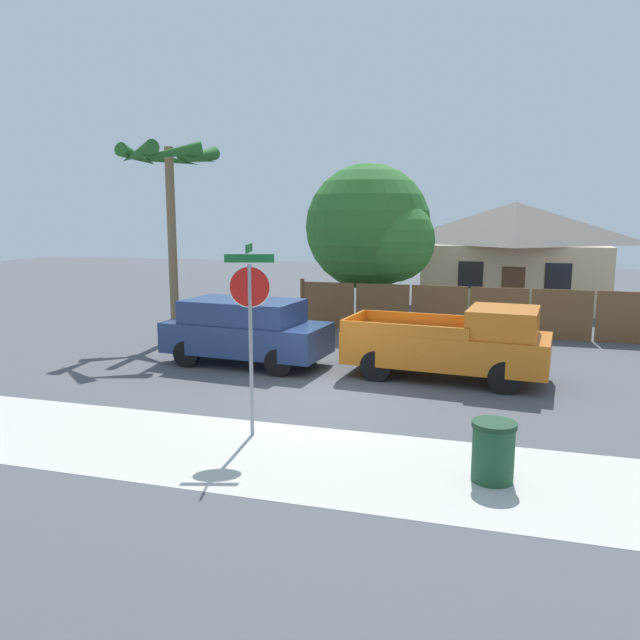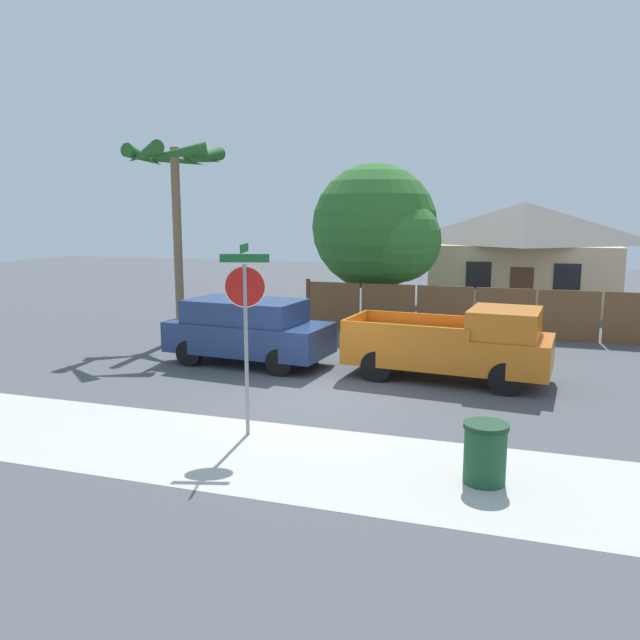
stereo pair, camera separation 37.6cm
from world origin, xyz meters
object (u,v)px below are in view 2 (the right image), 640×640
Objects in this scene: palm_tree at (175,172)px; orange_pickup at (456,344)px; house at (523,253)px; trash_bin at (485,453)px; oak_tree at (380,230)px; stop_sign at (245,306)px; red_suv at (248,329)px.

orange_pickup is at bearing -15.87° from palm_tree.
trash_bin is at bearing -91.20° from house.
stop_sign is at bearing -88.09° from oak_tree.
oak_tree is at bearing 43.11° from palm_tree.
palm_tree reaches higher than house.
palm_tree is 6.64× the size of trash_bin.
oak_tree reaches higher than house.
palm_tree reaches higher than stop_sign.
house is 19.94m from trash_bin.
red_suv is 8.99m from trash_bin.
orange_pickup reaches higher than trash_bin.
trash_bin is (10.28, -8.63, -4.92)m from palm_tree.
trash_bin is at bearing -26.55° from stop_sign.
palm_tree is at bearing 140.00° from trash_bin.
orange_pickup is at bearing 5.00° from red_suv.
palm_tree is 1.77× the size of stop_sign.
oak_tree is (-5.16, -6.03, 1.10)m from house.
red_suv reaches higher than trash_bin.
orange_pickup is 1.44× the size of stop_sign.
house is 8.01m from oak_tree.
trash_bin is (1.05, -6.00, -0.42)m from orange_pickup.
house is 15.78m from palm_tree.
house is at bearing 60.39° from stop_sign.
house is 1.59× the size of orange_pickup.
oak_tree is at bearing 76.28° from stop_sign.
palm_tree is (-5.54, -5.18, 1.88)m from oak_tree.
oak_tree is 0.96× the size of palm_tree.
house reaches higher than red_suv.
oak_tree is 7.81m from palm_tree.
red_suv is 1.30× the size of stop_sign.
stop_sign reaches higher than trash_bin.
orange_pickup is (3.70, -7.81, -2.61)m from oak_tree.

